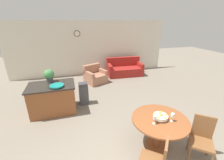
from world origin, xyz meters
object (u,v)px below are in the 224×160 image
dining_chair_near_left (157,160)px  armchair (95,77)px  wine_glass_right (173,115)px  wine_glass_left (155,118)px  fruit_bowl (161,116)px  trash_bin (84,93)px  potted_plant (49,75)px  couch (125,69)px  dining_table (159,126)px  kitchen_island (53,98)px  dining_chair_near_right (202,137)px  teal_bowl (57,86)px

dining_chair_near_left → armchair: bearing=42.2°
wine_glass_right → wine_glass_left: bearing=175.7°
fruit_bowl → armchair: size_ratio=0.28×
fruit_bowl → trash_bin: bearing=119.4°
potted_plant → couch: bearing=34.5°
dining_table → kitchen_island: kitchen_island is taller
dining_table → wine_glass_right: 0.38m
dining_chair_near_left → couch: 5.66m
kitchen_island → wine_glass_left: bearing=-47.4°
dining_chair_near_right → fruit_bowl: 0.88m
wine_glass_right → potted_plant: potted_plant is taller
dining_chair_near_left → fruit_bowl: dining_chair_near_left is taller
dining_table → dining_chair_near_right: dining_chair_near_right is taller
trash_bin → wine_glass_right: bearing=-58.6°
fruit_bowl → teal_bowl: teal_bowl is taller
kitchen_island → armchair: kitchen_island is taller
wine_glass_left → dining_chair_near_right: bearing=-23.2°
dining_chair_near_right → trash_bin: bearing=-14.3°
wine_glass_right → teal_bowl: size_ratio=0.47×
dining_table → dining_chair_near_right: bearing=-35.0°
dining_table → couch: couch is taller
couch → armchair: 1.76m
wine_glass_left → teal_bowl: (-1.92, 2.08, 0.06)m
wine_glass_left → kitchen_island: bearing=132.6°
couch → teal_bowl: bearing=-134.8°
wine_glass_right → teal_bowl: (-2.32, 2.11, 0.06)m
couch → dining_chair_near_left: bearing=-101.6°
potted_plant → trash_bin: (0.99, -0.05, -0.74)m
fruit_bowl → kitchen_island: size_ratio=0.22×
kitchen_island → dining_chair_near_right: bearing=-41.7°
trash_bin → couch: size_ratio=0.41×
potted_plant → teal_bowl: bearing=-64.8°
dining_chair_near_left → dining_chair_near_right: bearing=-39.6°
wine_glass_left → potted_plant: (-2.14, 2.55, 0.24)m
couch → dining_table: bearing=-98.4°
dining_table → dining_chair_near_left: (-0.48, -0.68, -0.07)m
dining_chair_near_left → kitchen_island: size_ratio=0.69×
dining_chair_near_right → dining_table: bearing=5.4°
dining_chair_near_left → teal_bowl: bearing=72.2°
wine_glass_right → kitchen_island: (-2.49, 2.31, -0.43)m
dining_chair_near_left → teal_bowl: (-1.65, 2.67, 0.44)m
dining_table → kitchen_island: 3.18m
armchair → wine_glass_left: bearing=-107.3°
trash_bin → fruit_bowl: bearing=-60.6°
wine_glass_left → couch: bearing=75.7°
teal_bowl → potted_plant: (-0.22, 0.46, 0.18)m
wine_glass_left → kitchen_island: size_ratio=0.14×
fruit_bowl → dining_table: bearing=178.9°
wine_glass_left → wine_glass_right: (0.39, -0.03, 0.00)m
dining_chair_near_right → teal_bowl: (-2.81, 2.46, 0.44)m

